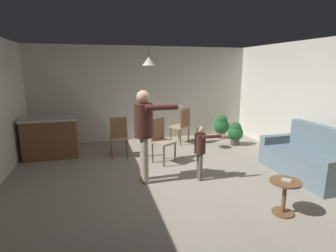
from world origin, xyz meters
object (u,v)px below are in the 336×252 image
Objects in this scene: dining_chair_centre_back at (119,135)px; potted_plant_by_wall at (221,125)px; person_child at (201,147)px; couch_floral at (307,159)px; person_adult at (144,126)px; potted_plant_corner at (235,132)px; spare_remote_on_table at (287,180)px; kitchen_counter at (51,138)px; dining_chair_near_wall at (182,125)px; dining_chair_by_counter at (161,139)px; side_table_by_couch at (284,193)px.

dining_chair_centre_back is 1.39× the size of potted_plant_by_wall.
couch_floral is at bearing 82.59° from person_child.
person_adult reaches higher than potted_plant_corner.
spare_remote_on_table is (-1.03, -4.11, 0.14)m from potted_plant_by_wall.
potted_plant_corner is (2.83, 1.70, -0.71)m from person_adult.
person_child is at bearing 116.25° from spare_remote_on_table.
dining_chair_near_wall is (3.35, 0.26, 0.07)m from kitchen_counter.
dining_chair_by_counter reaches higher than spare_remote_on_table.
dining_chair_centre_back is (-0.89, 0.57, 0.00)m from dining_chair_by_counter.
dining_chair_near_wall is (0.90, 1.29, 0.00)m from dining_chair_by_counter.
dining_chair_near_wall is at bearing 24.47° from dining_chair_centre_back.
dining_chair_centre_back reaches higher than potted_plant_by_wall.
person_child reaches higher than spare_remote_on_table.
potted_plant_by_wall is 5.52× the size of spare_remote_on_table.
dining_chair_by_counter is at bearing 59.27° from couch_floral.
person_child is 2.64m from potted_plant_corner.
potted_plant_corner reaches higher than spare_remote_on_table.
person_adult is 1.72× the size of dining_chair_centre_back.
dining_chair_by_counter is (-2.60, 1.51, 0.21)m from couch_floral.
dining_chair_by_counter reaches higher than kitchen_counter.
person_adult is 1.72× the size of dining_chair_near_wall.
dining_chair_near_wall is 1.94m from dining_chair_centre_back.
potted_plant_by_wall is at bearing 5.87° from kitchen_counter.
dining_chair_centre_back is at bearing 123.49° from spare_remote_on_table.
person_child is at bearing -132.53° from dining_chair_near_wall.
kitchen_counter is at bearing -53.03° from dining_chair_by_counter.
kitchen_counter is 1.62m from dining_chair_centre_back.
kitchen_counter is at bearing -123.80° from person_child.
dining_chair_near_wall reaches higher than potted_plant_by_wall.
dining_chair_by_counter is (2.45, -1.03, 0.07)m from kitchen_counter.
spare_remote_on_table is (-1.08, -3.37, 0.18)m from potted_plant_corner.
person_child is at bearing -48.43° from dining_chair_centre_back.
dining_chair_centre_back is (-0.35, 1.50, -0.52)m from person_adult.
spare_remote_on_table is at bearing -104.10° from potted_plant_by_wall.
couch_floral is 4.07m from dining_chair_centre_back.
dining_chair_centre_back is at bearing -166.97° from person_adult.
side_table_by_couch is 2.86m from dining_chair_by_counter.
dining_chair_by_counter and dining_chair_near_wall have the same top height.
person_adult is at bearing -155.69° from dining_chair_near_wall.
dining_chair_centre_back is at bearing 58.68° from couch_floral.
person_child is 1.63× the size of potted_plant_corner.
potted_plant_by_wall is at bearing 6.27° from couch_floral.
dining_chair_near_wall is at bearing 146.84° from person_adult.
side_table_by_couch is 0.81× the size of potted_plant_corner.
person_adult is at bearing -149.09° from potted_plant_corner.
side_table_by_couch is at bearing 29.11° from person_child.
dining_chair_near_wall reaches higher than potted_plant_corner.
kitchen_counter is at bearing 151.91° from dining_chair_near_wall.
couch_floral is at bearing 119.63° from dining_chair_by_counter.
person_adult is at bearing -74.32° from dining_chair_centre_back.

